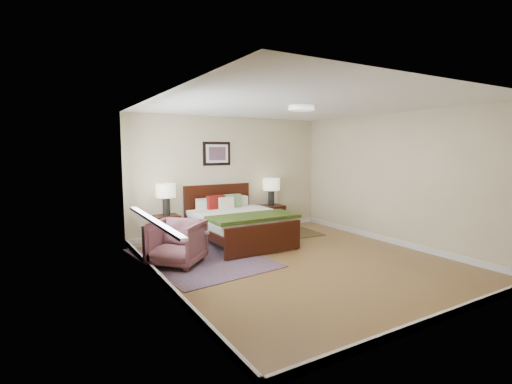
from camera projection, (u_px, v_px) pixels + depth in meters
floor at (299, 261)px, 6.07m from camera, size 5.00×5.00×0.00m
back_wall at (230, 175)px, 8.06m from camera, size 4.50×0.04×2.50m
front_wall at (450, 206)px, 3.78m from camera, size 4.50×0.04×2.50m
left_wall at (161, 194)px, 4.79m from camera, size 0.04×5.00×2.50m
right_wall at (395, 179)px, 7.05m from camera, size 0.04×5.00×2.50m
ceiling at (301, 105)px, 5.77m from camera, size 4.50×5.00×0.02m
window at (151, 180)px, 5.40m from camera, size 0.11×2.72×1.32m
door at (220, 234)px, 3.32m from camera, size 0.06×1.00×2.18m
ceil_fixture at (301, 107)px, 5.78m from camera, size 0.44×0.44×0.08m
bed at (238, 218)px, 7.16m from camera, size 1.62×1.95×1.05m
wall_art at (217, 154)px, 7.81m from camera, size 0.62×0.05×0.50m
nightstand_left at (167, 221)px, 7.18m from camera, size 0.45×0.41×0.54m
nightstand_right at (271, 214)px, 8.42m from camera, size 0.55×0.41×0.54m
lamp_left at (166, 193)px, 7.14m from camera, size 0.38×0.38×0.61m
lamp_right at (271, 186)px, 8.35m from camera, size 0.38×0.38×0.61m
armchair at (176, 243)px, 5.81m from camera, size 1.09×1.09×0.71m
rug_persian at (200, 258)px, 6.22m from camera, size 2.03×2.67×0.01m
rug_navy at (296, 231)px, 8.19m from camera, size 0.84×1.21×0.01m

